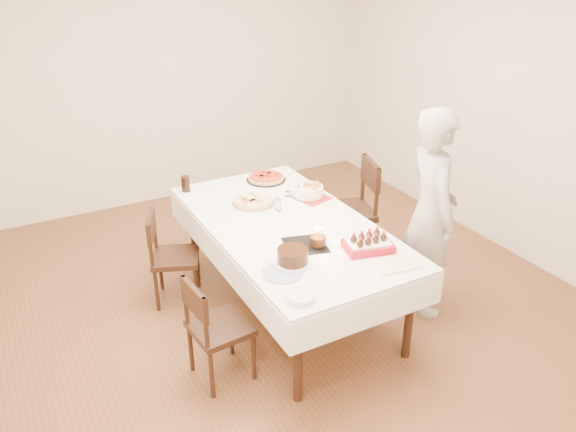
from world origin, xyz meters
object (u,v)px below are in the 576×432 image
dining_table (288,266)px  person (431,213)px  chair_right_savory (347,211)px  strawberry_box (368,245)px  birthday_cake (318,237)px  taper_candle (288,183)px  chair_left_dessert (220,328)px  pizza_white (254,202)px  cola_glass (186,184)px  layer_cake (293,256)px  chair_left_savory (176,257)px  pizza_pepperoni (266,178)px  pasta_bowl (308,191)px

dining_table → person: (0.96, -0.49, 0.45)m
chair_right_savory → strawberry_box: (-0.54, -1.04, 0.31)m
person → birthday_cake: bearing=104.3°
taper_candle → chair_left_dessert: bearing=-137.5°
pizza_white → cola_glass: 0.65m
layer_cake → strawberry_box: layer_cake is taller
chair_left_savory → pizza_pepperoni: pizza_pepperoni is taller
chair_left_savory → layer_cake: size_ratio=2.96×
layer_cake → birthday_cake: birthday_cake is taller
chair_right_savory → pasta_bowl: 0.55m
chair_left_savory → chair_right_savory: bearing=-161.4°
pizza_white → birthday_cake: birthday_cake is taller
birthday_cake → chair_left_savory: bearing=128.7°
chair_left_dessert → pizza_pepperoni: (1.01, 1.33, 0.38)m
pizza_white → layer_cake: (-0.17, -0.96, 0.03)m
pizza_white → pasta_bowl: bearing=-8.8°
person → layer_cake: person is taller
person → pasta_bowl: bearing=52.8°
pizza_white → pizza_pepperoni: bearing=52.2°
birthday_cake → strawberry_box: (0.28, -0.21, -0.04)m
birthday_cake → pizza_pepperoni: bearing=80.0°
chair_right_savory → pizza_white: bearing=-163.8°
taper_candle → cola_glass: 0.88m
chair_right_savory → pasta_bowl: chair_right_savory is taller
pizza_pepperoni → pasta_bowl: 0.50m
birthday_cake → chair_left_dessert: bearing=-174.2°
pizza_pepperoni → taper_candle: bearing=-88.9°
dining_table → pizza_white: pizza_white is taller
chair_right_savory → dining_table: bearing=-136.3°
pizza_pepperoni → cola_glass: 0.72m
person → strawberry_box: size_ratio=5.05×
strawberry_box → layer_cake: bearing=170.5°
chair_right_savory → pizza_white: chair_right_savory is taller
pizza_pepperoni → strawberry_box: size_ratio=1.07×
chair_left_savory → layer_cake: (0.49, -1.05, 0.41)m
person → pasta_bowl: 1.02m
person → taper_candle: bearing=56.6°
person → strawberry_box: bearing=119.8°
chair_left_dessert → pizza_white: 1.22m
dining_table → chair_left_dessert: 0.92m
pizza_pepperoni → taper_candle: 0.41m
pizza_white → taper_candle: bearing=1.1°
cola_glass → strawberry_box: size_ratio=0.41×
chair_left_dessert → pizza_white: (0.69, 0.92, 0.38)m
dining_table → pasta_bowl: size_ratio=8.58×
chair_right_savory → person: size_ratio=0.58×
chair_left_dessert → birthday_cake: (0.79, 0.08, 0.44)m
chair_left_savory → birthday_cake: birthday_cake is taller
layer_cake → pizza_white: bearing=79.8°
chair_right_savory → strawberry_box: bearing=-100.8°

